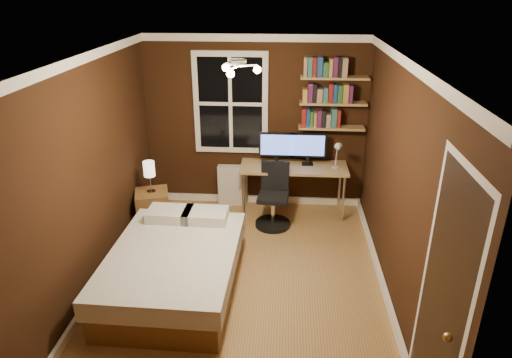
# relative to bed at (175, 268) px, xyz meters

# --- Properties ---
(floor) EXTENTS (4.20, 4.20, 0.00)m
(floor) POSITION_rel_bed_xyz_m (0.72, 0.16, -0.27)
(floor) COLOR olive
(floor) RESTS_ON ground
(wall_back) EXTENTS (3.20, 0.04, 2.50)m
(wall_back) POSITION_rel_bed_xyz_m (0.72, 2.26, 0.98)
(wall_back) COLOR black
(wall_back) RESTS_ON ground
(wall_left) EXTENTS (0.04, 4.20, 2.50)m
(wall_left) POSITION_rel_bed_xyz_m (-0.88, 0.16, 0.98)
(wall_left) COLOR black
(wall_left) RESTS_ON ground
(wall_right) EXTENTS (0.04, 4.20, 2.50)m
(wall_right) POSITION_rel_bed_xyz_m (2.32, 0.16, 0.98)
(wall_right) COLOR black
(wall_right) RESTS_ON ground
(ceiling) EXTENTS (3.20, 4.20, 0.02)m
(ceiling) POSITION_rel_bed_xyz_m (0.72, 0.16, 2.23)
(ceiling) COLOR white
(ceiling) RESTS_ON wall_back
(window) EXTENTS (1.06, 0.06, 1.46)m
(window) POSITION_rel_bed_xyz_m (0.37, 2.22, 1.28)
(window) COLOR white
(window) RESTS_ON wall_back
(door) EXTENTS (0.03, 0.82, 2.05)m
(door) POSITION_rel_bed_xyz_m (2.31, -1.39, 0.76)
(door) COLOR black
(door) RESTS_ON ground
(door_knob) EXTENTS (0.06, 0.06, 0.06)m
(door_knob) POSITION_rel_bed_xyz_m (2.27, -1.69, 0.73)
(door_knob) COLOR gold
(door_knob) RESTS_ON door
(ceiling_fixture) EXTENTS (0.44, 0.44, 0.18)m
(ceiling_fixture) POSITION_rel_bed_xyz_m (0.72, 0.06, 2.13)
(ceiling_fixture) COLOR beige
(ceiling_fixture) RESTS_ON ceiling
(bookshelf_lower) EXTENTS (0.92, 0.22, 0.03)m
(bookshelf_lower) POSITION_rel_bed_xyz_m (1.80, 2.14, 0.98)
(bookshelf_lower) COLOR tan
(bookshelf_lower) RESTS_ON wall_back
(books_row_lower) EXTENTS (0.54, 0.16, 0.23)m
(books_row_lower) POSITION_rel_bed_xyz_m (1.80, 2.14, 1.11)
(books_row_lower) COLOR maroon
(books_row_lower) RESTS_ON bookshelf_lower
(bookshelf_middle) EXTENTS (0.92, 0.22, 0.03)m
(bookshelf_middle) POSITION_rel_bed_xyz_m (1.80, 2.14, 1.33)
(bookshelf_middle) COLOR tan
(bookshelf_middle) RESTS_ON wall_back
(books_row_middle) EXTENTS (0.60, 0.16, 0.23)m
(books_row_middle) POSITION_rel_bed_xyz_m (1.80, 2.14, 1.46)
(books_row_middle) COLOR navy
(books_row_middle) RESTS_ON bookshelf_middle
(bookshelf_upper) EXTENTS (0.92, 0.22, 0.03)m
(bookshelf_upper) POSITION_rel_bed_xyz_m (1.80, 2.14, 1.68)
(bookshelf_upper) COLOR tan
(bookshelf_upper) RESTS_ON wall_back
(books_row_upper) EXTENTS (0.54, 0.16, 0.23)m
(books_row_upper) POSITION_rel_bed_xyz_m (1.80, 2.14, 1.81)
(books_row_upper) COLOR #275C36
(books_row_upper) RESTS_ON bookshelf_upper
(bed) EXTENTS (1.38, 1.88, 0.63)m
(bed) POSITION_rel_bed_xyz_m (0.00, 0.00, 0.00)
(bed) COLOR brown
(bed) RESTS_ON ground
(nightstand) EXTENTS (0.54, 0.54, 0.54)m
(nightstand) POSITION_rel_bed_xyz_m (-0.62, 1.34, 0.00)
(nightstand) COLOR brown
(nightstand) RESTS_ON ground
(bedside_lamp) EXTENTS (0.15, 0.15, 0.44)m
(bedside_lamp) POSITION_rel_bed_xyz_m (-0.62, 1.34, 0.49)
(bedside_lamp) COLOR #F2E5CE
(bedside_lamp) RESTS_ON nightstand
(radiator) EXTENTS (0.41, 0.14, 0.62)m
(radiator) POSITION_rel_bed_xyz_m (0.37, 2.15, 0.04)
(radiator) COLOR silver
(radiator) RESTS_ON ground
(desk) EXTENTS (1.52, 0.57, 0.72)m
(desk) POSITION_rel_bed_xyz_m (1.29, 1.95, 0.39)
(desk) COLOR tan
(desk) RESTS_ON ground
(monitor_left) EXTENTS (0.51, 0.12, 0.47)m
(monitor_left) POSITION_rel_bed_xyz_m (1.04, 2.03, 0.69)
(monitor_left) COLOR black
(monitor_left) RESTS_ON desk
(monitor_right) EXTENTS (0.51, 0.12, 0.47)m
(monitor_right) POSITION_rel_bed_xyz_m (1.48, 2.03, 0.69)
(monitor_right) COLOR black
(monitor_right) RESTS_ON desk
(desk_lamp) EXTENTS (0.14, 0.32, 0.44)m
(desk_lamp) POSITION_rel_bed_xyz_m (1.88, 1.86, 0.67)
(desk_lamp) COLOR silver
(desk_lamp) RESTS_ON desk
(office_chair) EXTENTS (0.49, 0.49, 0.89)m
(office_chair) POSITION_rel_bed_xyz_m (1.02, 1.54, 0.06)
(office_chair) COLOR black
(office_chair) RESTS_ON ground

